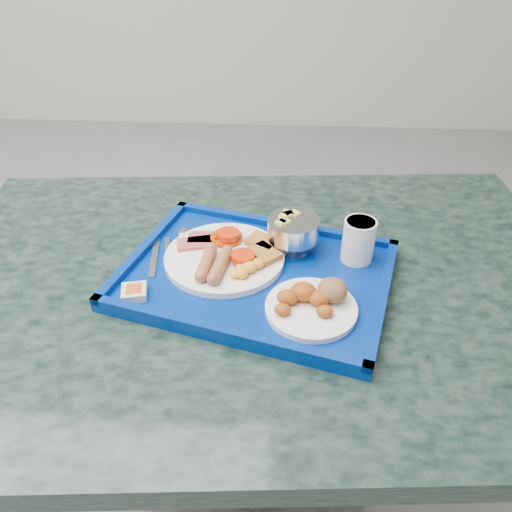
{
  "coord_description": "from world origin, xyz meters",
  "views": [
    {
      "loc": [
        1.13,
        -0.63,
        1.41
      ],
      "look_at": [
        1.09,
        0.12,
        0.86
      ],
      "focal_mm": 35.0,
      "sensor_mm": 36.0,
      "label": 1
    }
  ],
  "objects_px": {
    "table": "(258,351)",
    "juice_cup": "(359,239)",
    "main_plate": "(228,256)",
    "fruit_bowl": "(293,229)",
    "bread_plate": "(313,302)",
    "tray": "(256,276)"
  },
  "relations": [
    {
      "from": "table",
      "to": "juice_cup",
      "type": "height_order",
      "value": "juice_cup"
    },
    {
      "from": "main_plate",
      "to": "bread_plate",
      "type": "height_order",
      "value": "bread_plate"
    },
    {
      "from": "main_plate",
      "to": "juice_cup",
      "type": "distance_m",
      "value": 0.26
    },
    {
      "from": "table",
      "to": "juice_cup",
      "type": "xyz_separation_m",
      "value": [
        0.19,
        0.05,
        0.27
      ]
    },
    {
      "from": "fruit_bowl",
      "to": "bread_plate",
      "type": "bearing_deg",
      "value": -78.62
    },
    {
      "from": "table",
      "to": "fruit_bowl",
      "type": "relative_size",
      "value": 13.03
    },
    {
      "from": "tray",
      "to": "fruit_bowl",
      "type": "distance_m",
      "value": 0.12
    },
    {
      "from": "tray",
      "to": "bread_plate",
      "type": "relative_size",
      "value": 3.59
    },
    {
      "from": "table",
      "to": "fruit_bowl",
      "type": "xyz_separation_m",
      "value": [
        0.07,
        0.08,
        0.27
      ]
    },
    {
      "from": "bread_plate",
      "to": "juice_cup",
      "type": "relative_size",
      "value": 1.83
    },
    {
      "from": "main_plate",
      "to": "fruit_bowl",
      "type": "xyz_separation_m",
      "value": [
        0.13,
        0.05,
        0.03
      ]
    },
    {
      "from": "main_plate",
      "to": "tray",
      "type": "bearing_deg",
      "value": -31.01
    },
    {
      "from": "bread_plate",
      "to": "tray",
      "type": "bearing_deg",
      "value": 137.66
    },
    {
      "from": "main_plate",
      "to": "fruit_bowl",
      "type": "relative_size",
      "value": 2.27
    },
    {
      "from": "main_plate",
      "to": "fruit_bowl",
      "type": "bearing_deg",
      "value": 22.14
    },
    {
      "from": "main_plate",
      "to": "bread_plate",
      "type": "xyz_separation_m",
      "value": [
        0.16,
        -0.13,
        0.0
      ]
    },
    {
      "from": "tray",
      "to": "main_plate",
      "type": "height_order",
      "value": "main_plate"
    },
    {
      "from": "table",
      "to": "tray",
      "type": "height_order",
      "value": "tray"
    },
    {
      "from": "tray",
      "to": "juice_cup",
      "type": "relative_size",
      "value": 6.57
    },
    {
      "from": "fruit_bowl",
      "to": "juice_cup",
      "type": "distance_m",
      "value": 0.13
    },
    {
      "from": "table",
      "to": "bread_plate",
      "type": "height_order",
      "value": "bread_plate"
    },
    {
      "from": "tray",
      "to": "juice_cup",
      "type": "height_order",
      "value": "juice_cup"
    }
  ]
}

